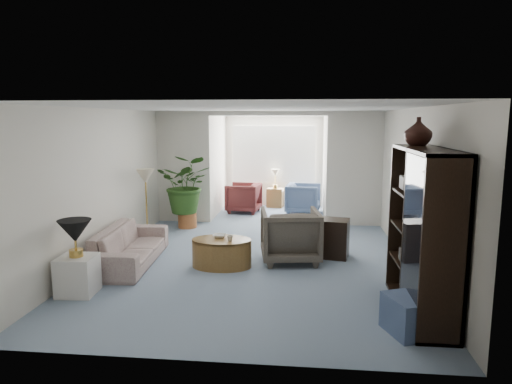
# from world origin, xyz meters

# --- Properties ---
(floor) EXTENTS (6.00, 6.00, 0.00)m
(floor) POSITION_xyz_m (0.00, 0.00, 0.00)
(floor) COLOR #8397AD
(floor) RESTS_ON ground
(sunroom_floor) EXTENTS (2.60, 2.60, 0.00)m
(sunroom_floor) POSITION_xyz_m (0.00, 4.10, 0.00)
(sunroom_floor) COLOR #8397AD
(sunroom_floor) RESTS_ON ground
(back_pier_left) EXTENTS (1.20, 0.12, 2.50)m
(back_pier_left) POSITION_xyz_m (-1.90, 3.00, 1.25)
(back_pier_left) COLOR silver
(back_pier_left) RESTS_ON ground
(back_pier_right) EXTENTS (1.20, 0.12, 2.50)m
(back_pier_right) POSITION_xyz_m (1.90, 3.00, 1.25)
(back_pier_right) COLOR silver
(back_pier_right) RESTS_ON ground
(back_header) EXTENTS (2.60, 0.12, 0.10)m
(back_header) POSITION_xyz_m (0.00, 3.00, 2.45)
(back_header) COLOR silver
(back_header) RESTS_ON back_pier_left
(window_pane) EXTENTS (2.20, 0.02, 1.50)m
(window_pane) POSITION_xyz_m (0.00, 5.18, 1.40)
(window_pane) COLOR white
(window_blinds) EXTENTS (2.20, 0.02, 1.50)m
(window_blinds) POSITION_xyz_m (0.00, 5.15, 1.40)
(window_blinds) COLOR white
(framed_picture) EXTENTS (0.04, 0.50, 0.40)m
(framed_picture) POSITION_xyz_m (2.46, -0.10, 1.70)
(framed_picture) COLOR #AD9F8A
(sofa) EXTENTS (0.93, 2.09, 0.60)m
(sofa) POSITION_xyz_m (-1.99, -0.11, 0.30)
(sofa) COLOR #BFB4A2
(sofa) RESTS_ON ground
(end_table) EXTENTS (0.50, 0.50, 0.52)m
(end_table) POSITION_xyz_m (-2.19, -1.46, 0.26)
(end_table) COLOR silver
(end_table) RESTS_ON ground
(table_lamp) EXTENTS (0.44, 0.44, 0.30)m
(table_lamp) POSITION_xyz_m (-2.19, -1.46, 0.87)
(table_lamp) COLOR black
(table_lamp) RESTS_ON end_table
(floor_lamp) EXTENTS (0.36, 0.36, 0.28)m
(floor_lamp) POSITION_xyz_m (-2.20, 1.35, 1.25)
(floor_lamp) COLOR beige
(floor_lamp) RESTS_ON ground
(coffee_table) EXTENTS (1.05, 1.05, 0.45)m
(coffee_table) POSITION_xyz_m (-0.47, -0.12, 0.23)
(coffee_table) COLOR olive
(coffee_table) RESTS_ON ground
(coffee_bowl) EXTENTS (0.24, 0.24, 0.05)m
(coffee_bowl) POSITION_xyz_m (-0.52, -0.02, 0.48)
(coffee_bowl) COLOR white
(coffee_bowl) RESTS_ON coffee_table
(coffee_cup) EXTENTS (0.11, 0.11, 0.09)m
(coffee_cup) POSITION_xyz_m (-0.32, -0.22, 0.49)
(coffee_cup) COLOR beige
(coffee_cup) RESTS_ON coffee_table
(wingback_chair) EXTENTS (1.06, 1.08, 0.87)m
(wingback_chair) POSITION_xyz_m (0.60, 0.30, 0.44)
(wingback_chair) COLOR #63594E
(wingback_chair) RESTS_ON ground
(side_table_dark) EXTENTS (0.62, 0.54, 0.65)m
(side_table_dark) POSITION_xyz_m (1.30, 0.60, 0.33)
(side_table_dark) COLOR black
(side_table_dark) RESTS_ON ground
(entertainment_cabinet) EXTENTS (0.48, 1.80, 2.00)m
(entertainment_cabinet) POSITION_xyz_m (2.23, -1.57, 1.00)
(entertainment_cabinet) COLOR black
(entertainment_cabinet) RESTS_ON ground
(cabinet_urn) EXTENTS (0.34, 0.34, 0.36)m
(cabinet_urn) POSITION_xyz_m (2.23, -1.07, 2.18)
(cabinet_urn) COLOR black
(cabinet_urn) RESTS_ON entertainment_cabinet
(ottoman) EXTENTS (0.67, 0.67, 0.41)m
(ottoman) POSITION_xyz_m (2.02, -2.16, 0.21)
(ottoman) COLOR slate
(ottoman) RESTS_ON ground
(plant_pot) EXTENTS (0.40, 0.40, 0.32)m
(plant_pot) POSITION_xyz_m (-1.69, 2.44, 0.16)
(plant_pot) COLOR #AC6031
(plant_pot) RESTS_ON ground
(house_plant) EXTENTS (1.13, 0.98, 1.26)m
(house_plant) POSITION_xyz_m (-1.69, 2.44, 0.95)
(house_plant) COLOR #2A501B
(house_plant) RESTS_ON plant_pot
(sunroom_chair_blue) EXTENTS (0.91, 0.89, 0.74)m
(sunroom_chair_blue) POSITION_xyz_m (0.80, 4.21, 0.37)
(sunroom_chair_blue) COLOR slate
(sunroom_chair_blue) RESTS_ON ground
(sunroom_chair_maroon) EXTENTS (0.90, 0.88, 0.74)m
(sunroom_chair_maroon) POSITION_xyz_m (-0.70, 4.21, 0.37)
(sunroom_chair_maroon) COLOR #55231D
(sunroom_chair_maroon) RESTS_ON ground
(sunroom_table) EXTENTS (0.45, 0.37, 0.51)m
(sunroom_table) POSITION_xyz_m (0.05, 4.96, 0.25)
(sunroom_table) COLOR olive
(sunroom_table) RESTS_ON ground
(shelf_clutter) EXTENTS (0.30, 1.17, 1.06)m
(shelf_clutter) POSITION_xyz_m (2.18, -1.60, 0.98)
(shelf_clutter) COLOR #2E2C29
(shelf_clutter) RESTS_ON entertainment_cabinet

